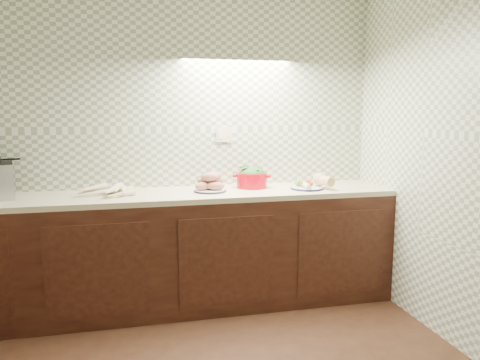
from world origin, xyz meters
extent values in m
cube|color=gray|center=(0.00, 1.78, 1.30)|extent=(3.60, 0.05, 2.60)
cube|color=beige|center=(0.55, 1.79, 1.32)|extent=(0.13, 0.01, 0.12)
cube|color=black|center=(0.00, 1.50, 0.43)|extent=(3.60, 0.60, 0.86)
cube|color=beige|center=(0.00, 1.50, 0.88)|extent=(3.60, 0.60, 0.04)
cone|color=beige|center=(-0.38, 1.50, 0.93)|extent=(0.07, 0.22, 0.05)
cone|color=beige|center=(-0.51, 1.50, 0.92)|extent=(0.19, 0.18, 0.05)
cone|color=beige|center=(-0.27, 1.55, 0.93)|extent=(0.16, 0.27, 0.05)
cone|color=beige|center=(-0.39, 1.43, 0.93)|extent=(0.14, 0.26, 0.06)
cone|color=beige|center=(-0.40, 1.53, 0.93)|extent=(0.27, 0.16, 0.06)
cone|color=beige|center=(-0.36, 1.40, 0.96)|extent=(0.14, 0.23, 0.06)
cone|color=beige|center=(-0.50, 1.56, 0.94)|extent=(0.25, 0.18, 0.05)
cone|color=beige|center=(-0.27, 1.55, 0.95)|extent=(0.10, 0.22, 0.05)
cylinder|color=#17173C|center=(0.38, 1.49, 0.91)|extent=(0.25, 0.25, 0.01)
cylinder|color=silver|center=(0.38, 1.49, 0.91)|extent=(0.24, 0.24, 0.02)
ellipsoid|color=#AC615B|center=(0.32, 1.48, 0.95)|extent=(0.15, 0.10, 0.06)
ellipsoid|color=#AC615B|center=(0.42, 1.46, 0.95)|extent=(0.15, 0.10, 0.06)
ellipsoid|color=#AC615B|center=(0.39, 1.53, 0.95)|extent=(0.15, 0.10, 0.06)
ellipsoid|color=#AC615B|center=(0.35, 1.52, 0.98)|extent=(0.15, 0.10, 0.06)
ellipsoid|color=#AC615B|center=(0.42, 1.52, 0.98)|extent=(0.15, 0.10, 0.06)
ellipsoid|color=#AC615B|center=(0.38, 1.48, 1.01)|extent=(0.15, 0.10, 0.06)
ellipsoid|color=#AC615B|center=(0.40, 1.51, 1.02)|extent=(0.15, 0.10, 0.06)
cylinder|color=black|center=(0.42, 1.62, 0.93)|extent=(0.17, 0.17, 0.06)
sphere|color=maroon|center=(0.40, 1.62, 0.99)|extent=(0.09, 0.09, 0.09)
sphere|color=silver|center=(0.45, 1.63, 0.97)|extent=(0.05, 0.05, 0.05)
cylinder|color=red|center=(0.74, 1.60, 0.96)|extent=(0.31, 0.31, 0.12)
cube|color=red|center=(0.61, 1.64, 1.00)|extent=(0.05, 0.06, 0.02)
cube|color=red|center=(0.87, 1.55, 1.00)|extent=(0.05, 0.06, 0.02)
ellipsoid|color=#2D6026|center=(0.74, 1.60, 1.01)|extent=(0.22, 0.22, 0.12)
cylinder|color=#17173C|center=(1.15, 1.43, 0.91)|extent=(0.26, 0.26, 0.01)
cylinder|color=silver|center=(1.15, 1.43, 0.91)|extent=(0.25, 0.25, 0.02)
cone|color=#CC5B18|center=(1.12, 1.47, 0.93)|extent=(0.11, 0.14, 0.03)
cone|color=#CC5B18|center=(1.11, 1.46, 0.93)|extent=(0.12, 0.14, 0.03)
cone|color=#CC5B18|center=(1.11, 1.46, 0.93)|extent=(0.10, 0.14, 0.03)
cone|color=#CC5B18|center=(1.11, 1.44, 0.95)|extent=(0.09, 0.15, 0.03)
cylinder|color=white|center=(1.12, 1.39, 0.94)|extent=(0.06, 0.17, 0.04)
cylinder|color=#448437|center=(1.11, 1.51, 0.94)|extent=(0.06, 0.11, 0.04)
camera|label=1|loc=(-0.21, -2.01, 1.53)|focal=35.00mm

